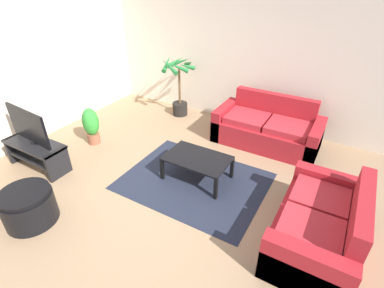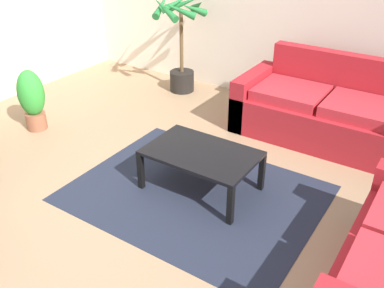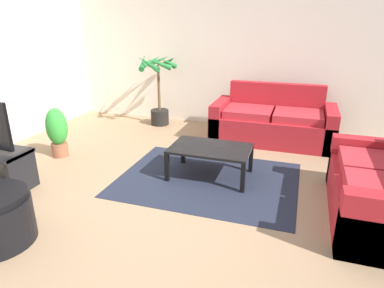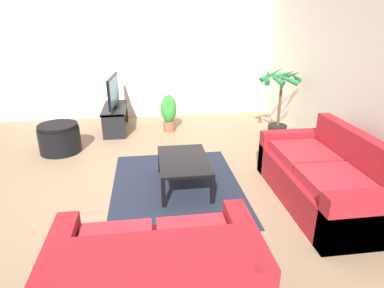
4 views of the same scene
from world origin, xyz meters
name	(u,v)px [view 4 (image 4 of 4)]	position (x,y,z in m)	size (l,w,h in m)	color
ground_plane	(135,176)	(0.00, 0.00, 0.00)	(6.60, 6.60, 0.00)	#937556
wall_back	(346,76)	(0.00, 3.00, 1.35)	(6.00, 0.06, 2.70)	beige
wall_left	(134,55)	(-3.00, 0.00, 1.35)	(0.06, 6.00, 2.70)	beige
couch_main	(323,179)	(0.99, 2.28, 0.30)	(1.92, 0.90, 0.90)	maroon
couch_loveseat	(157,275)	(2.28, 0.24, 0.30)	(0.90, 1.60, 0.90)	maroon
tv_stand	(115,115)	(-2.09, -0.41, 0.31)	(1.10, 0.45, 0.47)	black
tv	(113,91)	(-2.09, -0.41, 0.79)	(0.99, 0.12, 0.60)	black
coffee_table	(184,162)	(0.38, 0.66, 0.35)	(1.00, 0.64, 0.40)	black
area_rug	(177,186)	(0.38, 0.56, 0.00)	(2.20, 1.70, 0.01)	#1E2333
potted_palm	(279,105)	(-1.14, 2.54, 0.65)	(0.73, 0.72, 1.31)	black
potted_plant_small	(169,112)	(-1.90, 0.63, 0.39)	(0.30, 0.30, 0.73)	brown
ottoman	(60,138)	(-1.09, -1.26, 0.24)	(0.67, 0.67, 0.48)	black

